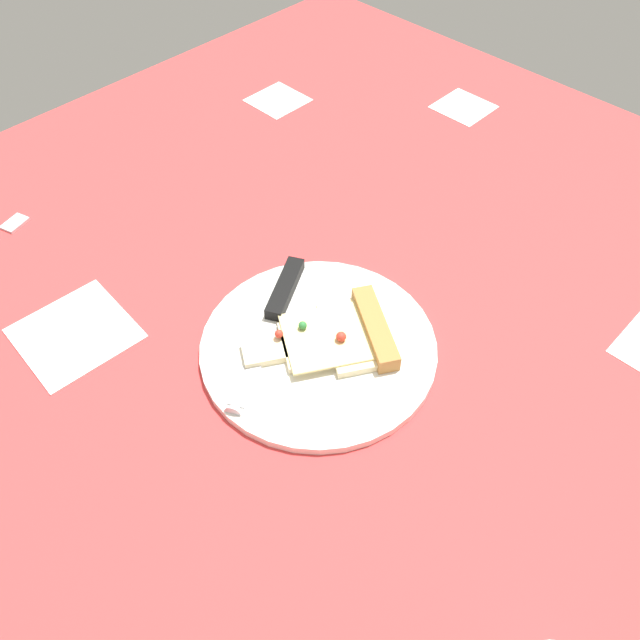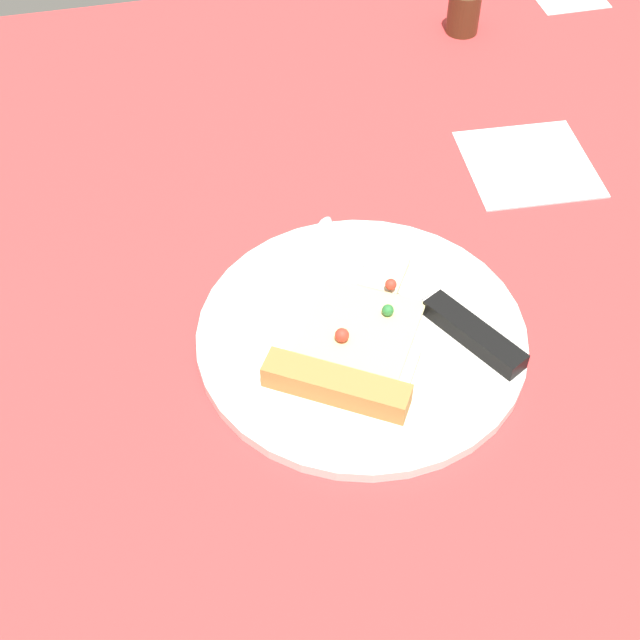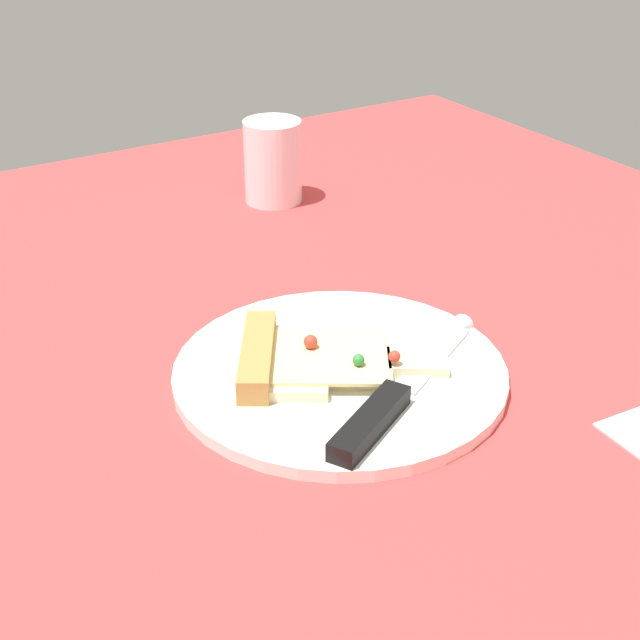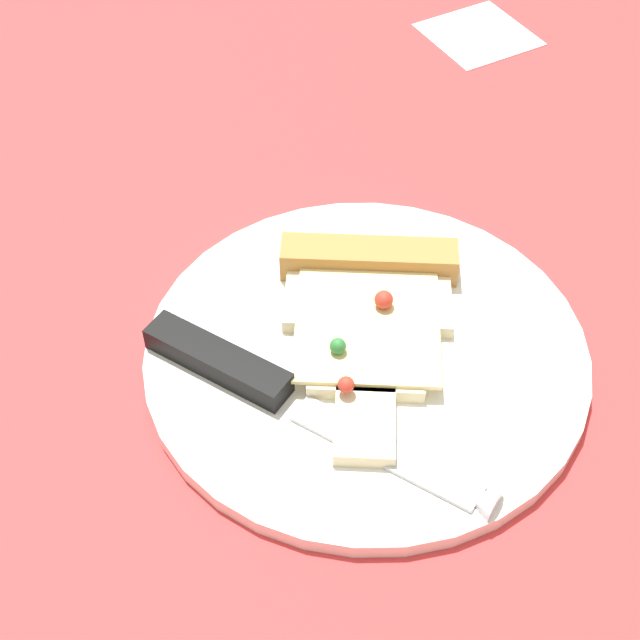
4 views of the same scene
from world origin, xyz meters
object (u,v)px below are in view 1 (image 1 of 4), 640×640
at_px(pizza_slice, 340,336).
at_px(knife, 274,315).
at_px(napkin, 75,333).
at_px(plate, 318,347).

height_order(pizza_slice, knife, pizza_slice).
distance_m(knife, napkin, 0.25).
height_order(knife, napkin, knife).
distance_m(plate, knife, 0.07).
xyz_separation_m(knife, napkin, (0.18, -0.16, -0.02)).
xyz_separation_m(pizza_slice, knife, (0.03, -0.08, -0.00)).
distance_m(plate, pizza_slice, 0.03).
bearing_deg(napkin, pizza_slice, 131.15).
bearing_deg(pizza_slice, knife, 53.25).
bearing_deg(knife, plate, 159.22).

